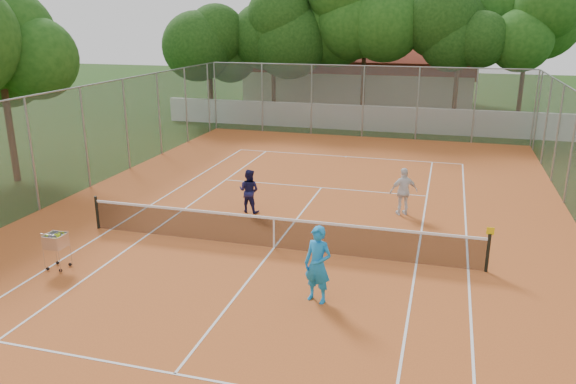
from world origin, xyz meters
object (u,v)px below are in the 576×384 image
(player_near, at_px, (318,265))
(ball_hopper, at_px, (57,250))
(tennis_net, at_px, (274,232))
(player_far_right, at_px, (404,191))
(clubhouse, at_px, (361,77))
(player_far_left, at_px, (249,191))

(player_near, bearing_deg, ball_hopper, -162.00)
(tennis_net, height_order, ball_hopper, ball_hopper)
(player_near, bearing_deg, player_far_right, 94.93)
(clubhouse, distance_m, player_far_left, 26.18)
(tennis_net, relative_size, player_far_right, 7.18)
(tennis_net, bearing_deg, player_far_left, 122.07)
(tennis_net, height_order, player_near, player_near)
(clubhouse, relative_size, player_far_right, 9.91)
(player_far_left, height_order, player_far_right, player_far_right)
(ball_hopper, bearing_deg, clubhouse, 80.06)
(player_near, xyz_separation_m, player_far_left, (-3.75, 5.67, -0.18))
(clubhouse, height_order, player_far_left, clubhouse)
(player_near, bearing_deg, clubhouse, 113.84)
(tennis_net, xyz_separation_m, ball_hopper, (-5.18, -2.96, 0.05))
(clubhouse, distance_m, player_near, 32.08)
(tennis_net, relative_size, player_near, 6.31)
(tennis_net, bearing_deg, player_far_right, 50.02)
(ball_hopper, bearing_deg, player_far_left, 55.58)
(tennis_net, xyz_separation_m, player_far_left, (-1.79, 2.86, 0.28))
(ball_hopper, bearing_deg, player_near, -3.01)
(player_near, xyz_separation_m, ball_hopper, (-7.13, -0.16, -0.40))
(tennis_net, relative_size, clubhouse, 0.72)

